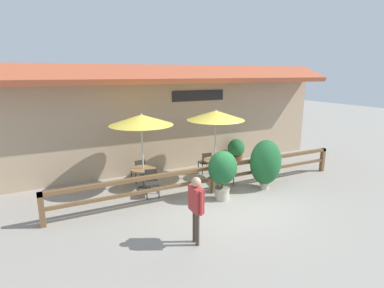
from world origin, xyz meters
TOP-DOWN VIEW (x-y plane):
  - ground_plane at (0.00, 0.00)m, footprint 60.00×60.00m
  - building_facade at (0.00, 4.10)m, footprint 14.28×1.49m
  - patio_railing at (0.00, 1.05)m, footprint 10.40×0.14m
  - patio_umbrella_near at (-1.98, 2.41)m, footprint 2.12×2.12m
  - dining_table_near at (-1.98, 2.41)m, footprint 0.86×0.86m
  - chair_near_streetside at (-1.93, 1.72)m, footprint 0.50×0.50m
  - chair_near_wallside at (-1.93, 3.10)m, footprint 0.48×0.48m
  - patio_umbrella_middle at (0.76, 2.24)m, footprint 2.12×2.12m
  - dining_table_middle at (0.76, 2.24)m, footprint 0.86×0.86m
  - chair_middle_streetside at (0.85, 1.59)m, footprint 0.49×0.49m
  - chair_middle_wallside at (0.72, 2.90)m, footprint 0.44×0.44m
  - potted_plant_small_flowering at (-0.03, 0.46)m, footprint 0.93×0.84m
  - potted_plant_corner_fern at (1.78, 0.60)m, footprint 1.09×0.98m
  - potted_plant_tall_tropical at (2.63, 3.55)m, footprint 0.77×0.69m
  - pedestrian at (-1.93, -1.42)m, footprint 0.22×0.58m

SIDE VIEW (x-z plane):
  - ground_plane at x=0.00m, z-range 0.00..0.00m
  - chair_near_streetside at x=-1.93m, z-range 0.06..0.93m
  - chair_near_wallside at x=-1.93m, z-range 0.06..0.93m
  - chair_middle_streetside at x=0.85m, z-range 0.06..0.93m
  - chair_middle_wallside at x=0.72m, z-range 0.06..0.93m
  - potted_plant_tall_tropical at x=2.63m, z-range 0.03..1.12m
  - dining_table_near at x=-1.98m, z-range 0.22..0.96m
  - dining_table_middle at x=0.76m, z-range 0.22..0.96m
  - patio_railing at x=0.00m, z-range 0.22..1.17m
  - potted_plant_corner_fern at x=1.78m, z-range 0.07..1.79m
  - potted_plant_small_flowering at x=-0.03m, z-range 0.18..1.76m
  - pedestrian at x=-1.93m, z-range 0.23..1.88m
  - building_facade at x=0.00m, z-range 0.05..4.28m
  - patio_umbrella_near at x=-1.98m, z-range 1.10..3.72m
  - patio_umbrella_middle at x=0.76m, z-range 1.10..3.72m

